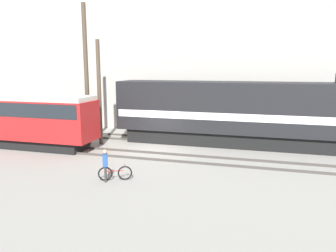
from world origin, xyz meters
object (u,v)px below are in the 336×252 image
(freight_locomotive, at_px, (245,113))
(utility_pole_center, at_px, (99,93))
(person, at_px, (105,163))
(utility_pole_left, at_px, (86,75))
(bicycle, at_px, (115,173))
(streetcar, at_px, (16,117))

(freight_locomotive, distance_m, utility_pole_center, 10.27)
(person, relative_size, utility_pole_center, 0.22)
(utility_pole_left, bearing_deg, freight_locomotive, 11.84)
(freight_locomotive, bearing_deg, utility_pole_left, -168.16)
(bicycle, height_order, utility_pole_left, utility_pole_left)
(streetcar, height_order, bicycle, streetcar)
(freight_locomotive, xyz_separation_m, utility_pole_center, (-9.93, -2.28, 1.31))
(streetcar, relative_size, person, 7.20)
(bicycle, bearing_deg, person, -139.10)
(utility_pole_center, bearing_deg, person, -61.05)
(person, xyz_separation_m, utility_pole_center, (-3.91, 7.07, 2.70))
(streetcar, relative_size, utility_pole_left, 1.18)
(streetcar, relative_size, utility_pole_center, 1.57)
(freight_locomotive, distance_m, person, 11.21)
(freight_locomotive, distance_m, bicycle, 10.85)
(freight_locomotive, bearing_deg, bicycle, -122.01)
(person, distance_m, utility_pole_left, 9.44)
(utility_pole_center, bearing_deg, bicycle, -57.72)
(bicycle, distance_m, utility_pole_left, 9.67)
(freight_locomotive, bearing_deg, person, -122.73)
(utility_pole_left, bearing_deg, streetcar, -151.85)
(streetcar, height_order, utility_pole_center, utility_pole_center)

